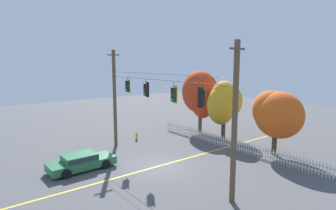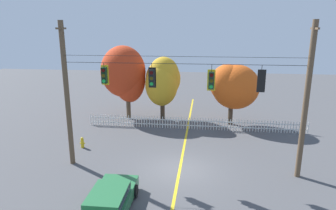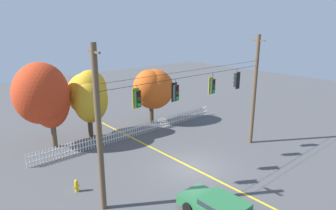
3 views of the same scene
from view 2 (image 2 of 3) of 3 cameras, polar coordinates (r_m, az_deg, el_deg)
The scene contains 13 objects.
ground at distance 18.07m, azimuth 2.29°, elevation -12.27°, with size 80.00×80.00×0.00m, color #4C4C4F.
lane_centerline_stripe at distance 18.06m, azimuth 2.29°, elevation -12.25°, with size 0.16×36.00×0.01m, color gold.
signal_support_span at distance 16.55m, azimuth 2.44°, elevation 1.34°, with size 13.69×1.10×8.60m.
traffic_signal_westbound_side at distance 17.23m, azimuth -12.18°, elevation 5.62°, with size 0.43×0.38×1.28m.
traffic_signal_eastbound_side at distance 16.55m, azimuth -3.12°, elevation 5.24°, with size 0.43×0.38×1.38m.
traffic_signal_southbound_primary at distance 16.30m, azimuth 8.34°, elevation 4.71°, with size 0.43×0.38×1.47m.
traffic_signal_northbound_primary at distance 16.54m, azimuth 17.47°, elevation 4.52°, with size 0.43×0.38×1.44m.
white_picket_fence at distance 24.64m, azimuth 5.16°, elevation -3.56°, with size 17.99×0.06×0.98m.
autumn_maple_near_fence at distance 27.29m, azimuth -8.27°, elevation 5.99°, with size 4.10×3.76×6.66m.
autumn_maple_mid at distance 26.44m, azimuth -1.02°, elevation 4.85°, with size 3.14×3.60×5.74m.
autumn_oak_far_east at distance 25.57m, azimuth 12.38°, elevation 3.63°, with size 4.18×3.32×5.26m.
parked_car at distance 14.24m, azimuth -11.34°, elevation -17.79°, with size 2.04×4.61×1.15m.
fire_hydrant at distance 21.76m, azimuth -16.18°, elevation -6.96°, with size 0.38×0.22×0.76m.
Camera 2 is at (1.31, -16.05, 8.19)m, focal length 31.63 mm.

